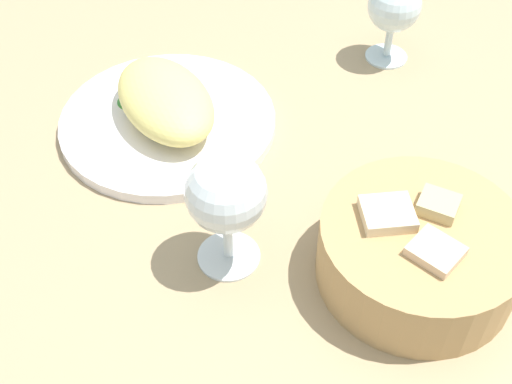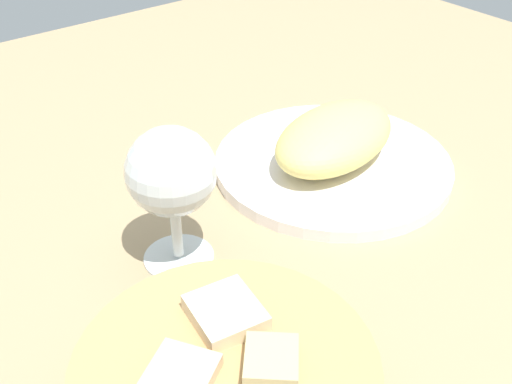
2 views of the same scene
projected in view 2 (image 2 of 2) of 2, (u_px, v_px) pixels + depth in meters
The scene contains 5 objects.
ground_plane at pixel (307, 257), 59.74cm from camera, with size 140.00×140.00×2.00cm, color tan.
plate at pixel (332, 164), 70.22cm from camera, with size 26.49×26.49×1.40cm, color white.
omelette at pixel (335, 137), 68.24cm from camera, with size 17.02×10.24×5.53cm, color #E1D071.
lettuce_garnish at pixel (337, 128), 73.91cm from camera, with size 3.69×3.69×1.72cm, color #388331.
wine_glass_near at pixel (171, 177), 52.79cm from camera, with size 7.87×7.87×13.59cm.
Camera 2 is at (31.95, 32.70, 38.26)cm, focal length 43.74 mm.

